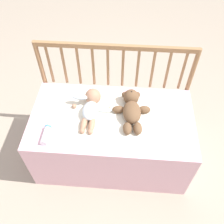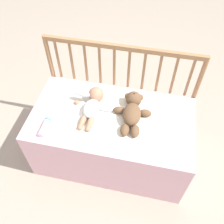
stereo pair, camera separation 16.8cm
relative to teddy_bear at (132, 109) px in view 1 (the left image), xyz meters
name	(u,v)px [view 1 (the left image)]	position (x,y,z in m)	size (l,w,h in m)	color
ground_plane	(112,154)	(-0.15, -0.06, -0.61)	(12.00, 12.00, 0.00)	tan
crib_mattress	(112,138)	(-0.15, -0.06, -0.33)	(1.28, 0.69, 0.56)	#EDB7C6
crib_rail	(115,74)	(-0.15, 0.31, 0.07)	(1.28, 0.04, 0.97)	#997047
blanket	(111,115)	(-0.16, -0.04, -0.05)	(0.82, 0.51, 0.01)	silver
teddy_bear	(132,109)	(0.00, 0.00, 0.00)	(0.30, 0.41, 0.13)	brown
baby	(91,106)	(-0.32, 0.00, -0.01)	(0.33, 0.40, 0.13)	white
baby_bottle	(46,133)	(-0.61, -0.26, -0.03)	(0.05, 0.18, 0.05)	white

